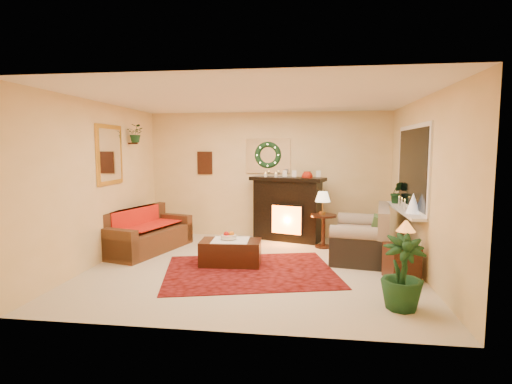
# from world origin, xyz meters

# --- Properties ---
(floor) EXTENTS (5.00, 5.00, 0.00)m
(floor) POSITION_xyz_m (0.00, 0.00, 0.00)
(floor) COLOR beige
(floor) RESTS_ON ground
(ceiling) EXTENTS (5.00, 5.00, 0.00)m
(ceiling) POSITION_xyz_m (0.00, 0.00, 2.60)
(ceiling) COLOR white
(ceiling) RESTS_ON ground
(wall_back) EXTENTS (5.00, 5.00, 0.00)m
(wall_back) POSITION_xyz_m (0.00, 2.25, 1.30)
(wall_back) COLOR #EFD88C
(wall_back) RESTS_ON ground
(wall_front) EXTENTS (5.00, 5.00, 0.00)m
(wall_front) POSITION_xyz_m (0.00, -2.25, 1.30)
(wall_front) COLOR #EFD88C
(wall_front) RESTS_ON ground
(wall_left) EXTENTS (4.50, 4.50, 0.00)m
(wall_left) POSITION_xyz_m (-2.50, 0.00, 1.30)
(wall_left) COLOR #EFD88C
(wall_left) RESTS_ON ground
(wall_right) EXTENTS (4.50, 4.50, 0.00)m
(wall_right) POSITION_xyz_m (2.50, 0.00, 1.30)
(wall_right) COLOR #EFD88C
(wall_right) RESTS_ON ground
(area_rug) EXTENTS (2.90, 2.44, 0.01)m
(area_rug) POSITION_xyz_m (-0.01, -0.24, 0.01)
(area_rug) COLOR maroon
(area_rug) RESTS_ON floor
(sofa) EXTENTS (1.24, 1.93, 0.77)m
(sofa) POSITION_xyz_m (-2.04, 0.75, 0.43)
(sofa) COLOR #4B3320
(sofa) RESTS_ON floor
(red_throw) EXTENTS (0.78, 1.28, 0.02)m
(red_throw) POSITION_xyz_m (-2.13, 0.90, 0.46)
(red_throw) COLOR #C6000B
(red_throw) RESTS_ON sofa
(fireplace) EXTENTS (1.39, 0.80, 1.22)m
(fireplace) POSITION_xyz_m (0.43, 1.93, 0.55)
(fireplace) COLOR black
(fireplace) RESTS_ON floor
(poinsettia) EXTENTS (0.22, 0.22, 0.22)m
(poinsettia) POSITION_xyz_m (0.82, 1.88, 1.30)
(poinsettia) COLOR #A21C0B
(poinsettia) RESTS_ON fireplace
(mantel_candle_a) EXTENTS (0.06, 0.06, 0.19)m
(mantel_candle_a) POSITION_xyz_m (-0.01, 1.90, 1.26)
(mantel_candle_a) COLOR beige
(mantel_candle_a) RESTS_ON fireplace
(mantel_candle_b) EXTENTS (0.07, 0.07, 0.20)m
(mantel_candle_b) POSITION_xyz_m (0.20, 1.88, 1.26)
(mantel_candle_b) COLOR silver
(mantel_candle_b) RESTS_ON fireplace
(mantel_mirror) EXTENTS (0.92, 0.02, 0.72)m
(mantel_mirror) POSITION_xyz_m (0.00, 2.23, 1.70)
(mantel_mirror) COLOR white
(mantel_mirror) RESTS_ON wall_back
(wreath) EXTENTS (0.55, 0.11, 0.55)m
(wreath) POSITION_xyz_m (0.00, 2.19, 1.72)
(wreath) COLOR #194719
(wreath) RESTS_ON wall_back
(wall_art) EXTENTS (0.32, 0.03, 0.48)m
(wall_art) POSITION_xyz_m (-1.35, 2.23, 1.55)
(wall_art) COLOR #381E11
(wall_art) RESTS_ON wall_back
(gold_mirror) EXTENTS (0.03, 0.84, 1.00)m
(gold_mirror) POSITION_xyz_m (-2.48, 0.30, 1.75)
(gold_mirror) COLOR gold
(gold_mirror) RESTS_ON wall_left
(hanging_plant) EXTENTS (0.33, 0.28, 0.36)m
(hanging_plant) POSITION_xyz_m (-2.34, 1.05, 1.97)
(hanging_plant) COLOR #194719
(hanging_plant) RESTS_ON wall_left
(loveseat) EXTENTS (1.14, 1.66, 0.89)m
(loveseat) POSITION_xyz_m (1.74, 0.82, 0.42)
(loveseat) COLOR #7C6F51
(loveseat) RESTS_ON floor
(window_frame) EXTENTS (0.03, 1.86, 1.36)m
(window_frame) POSITION_xyz_m (2.48, 0.55, 1.55)
(window_frame) COLOR white
(window_frame) RESTS_ON wall_right
(window_glass) EXTENTS (0.02, 1.70, 1.22)m
(window_glass) POSITION_xyz_m (2.47, 0.55, 1.55)
(window_glass) COLOR black
(window_glass) RESTS_ON wall_right
(window_sill) EXTENTS (0.22, 1.86, 0.04)m
(window_sill) POSITION_xyz_m (2.38, 0.55, 0.87)
(window_sill) COLOR white
(window_sill) RESTS_ON wall_right
(mini_tree) EXTENTS (0.21, 0.21, 0.31)m
(mini_tree) POSITION_xyz_m (2.40, 0.11, 1.04)
(mini_tree) COLOR white
(mini_tree) RESTS_ON window_sill
(sill_plant) EXTENTS (0.27, 0.22, 0.50)m
(sill_plant) POSITION_xyz_m (2.39, 1.22, 1.08)
(sill_plant) COLOR black
(sill_plant) RESTS_ON window_sill
(side_table_round) EXTENTS (0.49, 0.49, 0.63)m
(side_table_round) POSITION_xyz_m (1.13, 1.42, 0.33)
(side_table_round) COLOR #311A0E
(side_table_round) RESTS_ON floor
(lamp_cream) EXTENTS (0.28, 0.28, 0.43)m
(lamp_cream) POSITION_xyz_m (1.11, 1.44, 0.88)
(lamp_cream) COLOR beige
(lamp_cream) RESTS_ON side_table_round
(end_table_square) EXTENTS (0.49, 0.49, 0.50)m
(end_table_square) POSITION_xyz_m (2.18, -0.29, 0.27)
(end_table_square) COLOR #3F241A
(end_table_square) RESTS_ON floor
(lamp_tiffany) EXTENTS (0.27, 0.27, 0.39)m
(lamp_tiffany) POSITION_xyz_m (2.21, -0.32, 0.74)
(lamp_tiffany) COLOR orange
(lamp_tiffany) RESTS_ON end_table_square
(coffee_table) EXTENTS (0.98, 0.58, 0.40)m
(coffee_table) POSITION_xyz_m (-0.37, 0.07, 0.21)
(coffee_table) COLOR #45240E
(coffee_table) RESTS_ON floor
(fruit_bowl) EXTENTS (0.25, 0.25, 0.06)m
(fruit_bowl) POSITION_xyz_m (-0.41, 0.10, 0.45)
(fruit_bowl) COLOR silver
(fruit_bowl) RESTS_ON coffee_table
(floor_palm) EXTENTS (1.61, 1.61, 2.60)m
(floor_palm) POSITION_xyz_m (1.94, -1.40, 0.45)
(floor_palm) COLOR #255C2D
(floor_palm) RESTS_ON floor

